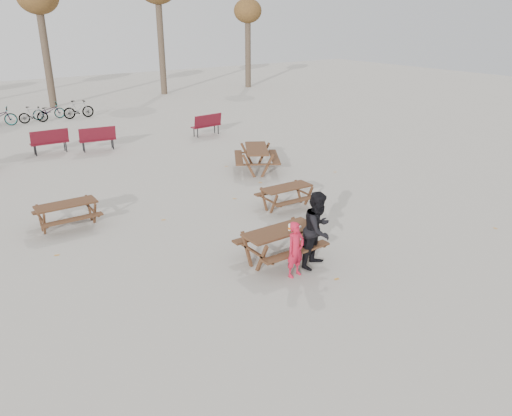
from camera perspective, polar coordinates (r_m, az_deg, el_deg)
ground at (r=11.95m, az=2.76°, el=-5.91°), size 80.00×80.00×0.00m
main_picnic_table at (r=11.69m, az=2.81°, el=-3.35°), size 1.80×1.45×0.78m
food_tray at (r=11.75m, az=4.71°, el=-2.18°), size 0.18×0.11×0.03m
bread_roll at (r=11.73m, az=4.72°, el=-1.99°), size 0.14×0.06×0.05m
soda_bottle at (r=11.57m, az=3.85°, el=-2.25°), size 0.07×0.07×0.17m
child at (r=11.00m, az=4.54°, el=-4.75°), size 0.50×0.37×1.29m
adult at (r=11.40m, az=7.10°, el=-2.46°), size 1.06×0.95×1.80m
picnic_table_east at (r=14.96m, az=3.51°, el=1.25°), size 1.58×1.29×0.66m
picnic_table_north at (r=14.52m, az=-20.74°, el=-0.77°), size 1.60×1.29×0.68m
picnic_table_far at (r=18.55m, az=0.08°, el=5.61°), size 2.40×2.53×0.86m
park_bench_row at (r=22.30m, az=-18.49°, el=7.45°), size 11.47×1.65×1.03m
bicycle_row at (r=29.32m, az=-26.00°, el=9.45°), size 7.73×1.64×1.00m
tree_row at (r=34.34m, az=-24.08°, el=20.90°), size 32.17×3.52×8.26m
fallen_leaves at (r=14.06m, az=-1.83°, el=-1.53°), size 11.00×11.00×0.01m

